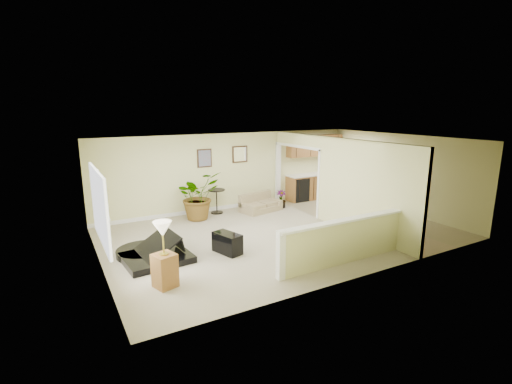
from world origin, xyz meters
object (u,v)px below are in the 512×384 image
accent_table (217,198)px  palm_plant (198,196)px  piano (152,236)px  loveseat (260,202)px  lamp_stand (164,260)px  small_plant (281,200)px  piano_bench (227,243)px

accent_table → palm_plant: palm_plant is taller
piano → loveseat: size_ratio=1.22×
piano → lamp_stand: size_ratio=1.38×
palm_plant → accent_table: bearing=22.0°
accent_table → lamp_stand: size_ratio=0.60×
small_plant → palm_plant: bearing=177.2°
palm_plant → lamp_stand: (-2.12, -3.84, -0.16)m
piano_bench → palm_plant: size_ratio=0.45×
accent_table → palm_plant: bearing=-158.0°
piano → piano_bench: size_ratio=2.51×
palm_plant → small_plant: size_ratio=2.65×
piano → palm_plant: palm_plant is taller
piano → accent_table: (2.72, 2.73, -0.05)m
loveseat → lamp_stand: bearing=-150.7°
palm_plant → loveseat: bearing=-4.0°
piano → palm_plant: bearing=46.1°
small_plant → loveseat: bearing=-179.6°
loveseat → accent_table: accent_table is taller
loveseat → palm_plant: 2.13m
piano → loveseat: piano is taller
accent_table → small_plant: bearing=-11.5°
piano → loveseat: (4.06, 2.28, -0.27)m
accent_table → piano_bench: bearing=-109.3°
palm_plant → piano_bench: bearing=-97.6°
loveseat → lamp_stand: 5.60m
loveseat → accent_table: size_ratio=1.88×
accent_table → piano: bearing=-134.9°
piano_bench → loveseat: (2.47, 2.75, 0.05)m
piano → loveseat: bearing=24.7°
loveseat → small_plant: 0.81m
loveseat → accent_table: (-1.35, 0.44, 0.21)m
loveseat → small_plant: loveseat is taller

